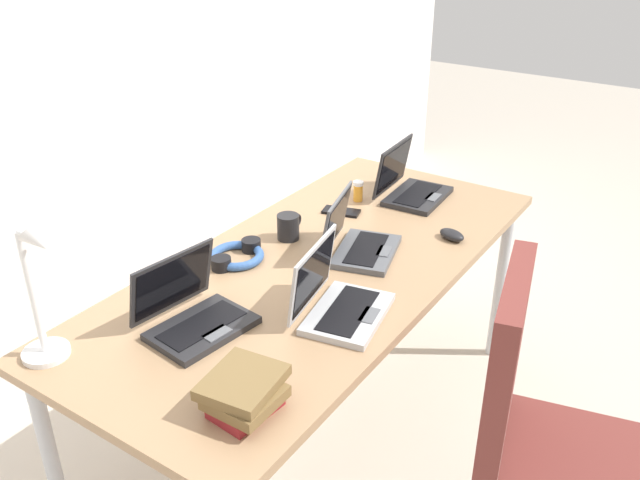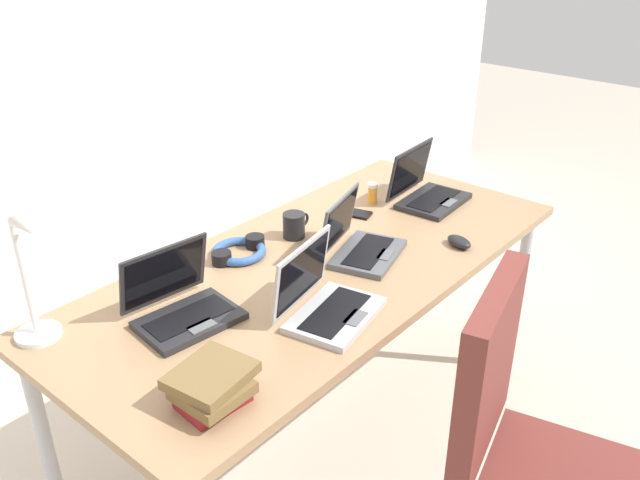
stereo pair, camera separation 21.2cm
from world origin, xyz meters
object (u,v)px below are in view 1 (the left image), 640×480
object	(u,v)px
laptop_front_right	(410,187)
cell_phone	(341,212)
laptop_center	(357,242)
book_stack	(244,393)
desk_lamp	(40,294)
computer_mouse	(452,235)
headphones	(237,255)
coffee_mug	(289,227)
laptop_front_left	(193,314)
pill_bottle	(358,191)
laptop_mid_desk	(337,301)
office_chair	(554,471)

from	to	relation	value
laptop_front_right	cell_phone	xyz separation A→B (m)	(-0.27, 0.14, -0.04)
laptop_center	book_stack	distance (m)	0.81
desk_lamp	computer_mouse	size ratio (longest dim) A/B	4.17
laptop_front_right	computer_mouse	xyz separation A→B (m)	(-0.24, -0.29, -0.03)
desk_lamp	headphones	world-z (taller)	desk_lamp
laptop_front_right	computer_mouse	world-z (taller)	laptop_front_right
coffee_mug	cell_phone	bearing A→B (deg)	-8.11
coffee_mug	laptop_center	bearing A→B (deg)	-81.07
laptop_front_left	book_stack	distance (m)	0.37
desk_lamp	pill_bottle	bearing A→B (deg)	-5.58
coffee_mug	laptop_mid_desk	bearing A→B (deg)	-127.84
headphones	laptop_center	bearing A→B (deg)	-49.55
cell_phone	coffee_mug	xyz separation A→B (m)	(-0.28, 0.04, 0.04)
laptop_front_right	book_stack	xyz separation A→B (m)	(-1.30, -0.24, 0.00)
desk_lamp	pill_bottle	xyz separation A→B (m)	(1.29, -0.13, -0.16)
laptop_mid_desk	desk_lamp	bearing A→B (deg)	139.96
computer_mouse	book_stack	xyz separation A→B (m)	(-1.06, 0.04, 0.03)
desk_lamp	coffee_mug	bearing A→B (deg)	-5.99
cell_phone	headphones	distance (m)	0.50
laptop_front_right	headphones	world-z (taller)	laptop_front_right
laptop_center	laptop_mid_desk	bearing A→B (deg)	-157.51
laptop_front_left	office_chair	xyz separation A→B (m)	(0.39, -0.92, -0.38)
cell_phone	pill_bottle	size ratio (longest dim) A/B	1.72
office_chair	book_stack	bearing A→B (deg)	133.73
laptop_mid_desk	office_chair	distance (m)	0.75
pill_bottle	laptop_front_left	bearing A→B (deg)	-176.16
laptop_center	pill_bottle	size ratio (longest dim) A/B	3.97
laptop_front_left	cell_phone	size ratio (longest dim) A/B	2.18
computer_mouse	pill_bottle	world-z (taller)	pill_bottle
headphones	pill_bottle	xyz separation A→B (m)	(0.62, -0.08, 0.03)
headphones	pill_bottle	bearing A→B (deg)	-7.63
laptop_front_right	laptop_mid_desk	bearing A→B (deg)	-166.29
book_stack	laptop_front_right	bearing A→B (deg)	10.60
laptop_mid_desk	computer_mouse	xyz separation A→B (m)	(0.61, -0.08, -0.03)
laptop_mid_desk	book_stack	size ratio (longest dim) A/B	1.57
laptop_front_right	headphones	bearing A→B (deg)	163.02
laptop_center	office_chair	bearing A→B (deg)	-106.23
laptop_center	office_chair	size ratio (longest dim) A/B	0.32
laptop_front_left	coffee_mug	distance (m)	0.58
desk_lamp	laptop_front_right	size ratio (longest dim) A/B	1.37
cell_phone	coffee_mug	size ratio (longest dim) A/B	1.20
coffee_mug	laptop_front_right	bearing A→B (deg)	-18.48
computer_mouse	laptop_center	bearing A→B (deg)	156.91
cell_phone	book_stack	bearing A→B (deg)	-174.83
laptop_center	laptop_front_right	world-z (taller)	laptop_front_right
laptop_center	cell_phone	size ratio (longest dim) A/B	2.31
laptop_front_left	office_chair	distance (m)	1.07
desk_lamp	laptop_front_left	distance (m)	0.39
book_stack	cell_phone	bearing A→B (deg)	20.64
cell_phone	office_chair	bearing A→B (deg)	-130.67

